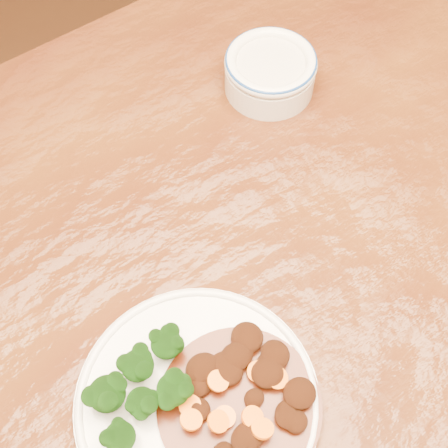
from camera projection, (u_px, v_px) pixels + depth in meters
ground at (243, 421)px, 1.34m from camera, size 4.00×4.00×0.00m
dining_table at (258, 296)px, 0.76m from camera, size 1.52×0.94×0.75m
dinner_plate at (197, 402)px, 0.61m from camera, size 0.24×0.24×0.02m
broccoli_florets at (140, 387)px, 0.59m from camera, size 0.11×0.08×0.04m
mince_stew at (244, 388)px, 0.60m from camera, size 0.16×0.16×0.03m
dip_bowl at (270, 71)px, 0.80m from camera, size 0.12×0.12×0.05m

